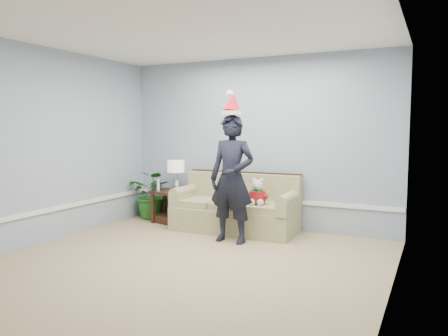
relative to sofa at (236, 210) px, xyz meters
name	(u,v)px	position (x,y,z in m)	size (l,w,h in m)	color
room_shell	(171,151)	(0.18, -2.10, 1.03)	(4.54, 5.04, 2.74)	tan
wainscot_trim	(148,206)	(-1.00, -0.92, 0.13)	(4.49, 4.99, 0.06)	white
sofa	(236,210)	(0.00, 0.00, 0.00)	(1.92, 0.86, 0.89)	#5D6931
side_table	(170,210)	(-1.24, 0.03, -0.11)	(0.63, 0.56, 0.54)	#331A12
table_lamp	(176,168)	(-1.15, 0.09, 0.61)	(0.28, 0.28, 0.51)	silver
candle_pair	(168,186)	(-1.21, -0.07, 0.31)	(0.42, 0.05, 0.19)	silver
houseplant	(153,194)	(-1.70, 0.18, 0.11)	(0.77, 0.67, 0.86)	#1B561B
man	(232,179)	(0.23, -0.65, 0.57)	(0.65, 0.43, 1.78)	black
santa_hat	(233,104)	(0.23, -0.64, 1.60)	(0.30, 0.34, 0.34)	silver
teddy_bear	(257,195)	(0.42, -0.17, 0.29)	(0.28, 0.30, 0.39)	silver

